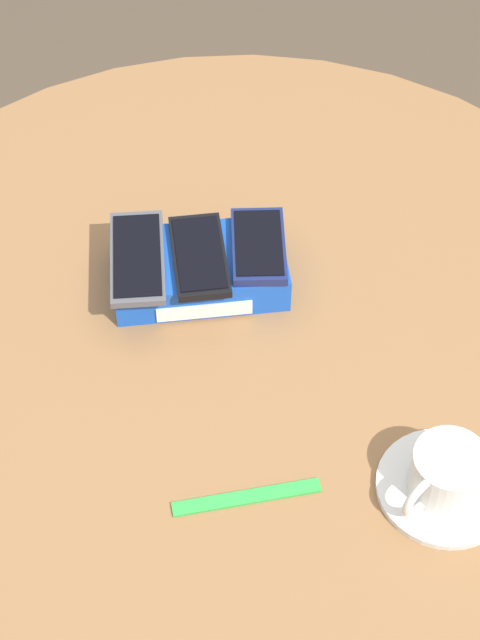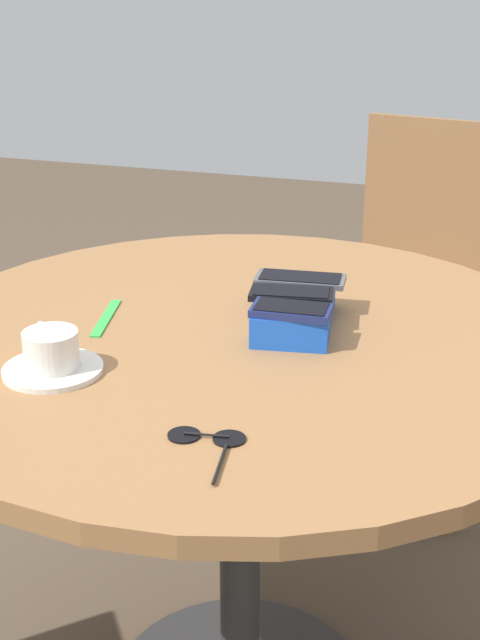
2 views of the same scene
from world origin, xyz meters
The scene contains 9 objects.
ground_plane centered at (0.00, 0.00, 0.00)m, with size 8.00×8.00×0.00m, color brown.
round_table centered at (0.00, 0.00, 0.60)m, with size 1.05×1.05×0.72m.
phone_box centered at (-0.05, 0.07, 0.75)m, with size 0.22×0.14×0.05m.
phone_gray centered at (-0.12, 0.06, 0.78)m, with size 0.08×0.15×0.01m.
phone_black centered at (-0.05, 0.07, 0.78)m, with size 0.08×0.14×0.01m.
phone_navy centered at (0.02, 0.09, 0.78)m, with size 0.07×0.12×0.01m.
saucer centered at (0.22, -0.20, 0.73)m, with size 0.14×0.14×0.01m, color silver.
coffee_cup centered at (0.21, -0.20, 0.76)m, with size 0.09×0.09×0.05m.
lanyard_strap centered at (0.02, -0.22, 0.72)m, with size 0.15×0.02×0.00m, color green.
Camera 1 is at (0.03, -0.78, 1.68)m, focal length 60.00 mm.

